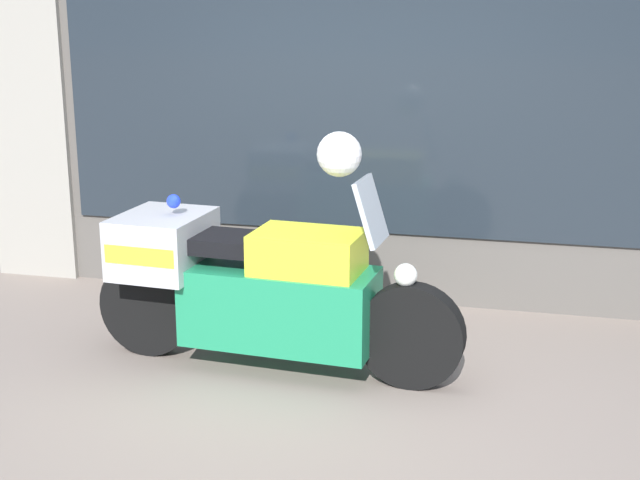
% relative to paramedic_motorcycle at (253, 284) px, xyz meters
% --- Properties ---
extents(ground_plane, '(60.00, 60.00, 0.00)m').
position_rel_paramedic_motorcycle_xyz_m(ground_plane, '(0.43, -0.35, -0.55)').
color(ground_plane, gray).
extents(shop_building, '(6.34, 0.55, 3.59)m').
position_rel_paramedic_motorcycle_xyz_m(shop_building, '(0.08, 1.65, 1.26)').
color(shop_building, '#56514C').
rests_on(shop_building, ground).
extents(window_display, '(5.18, 0.30, 2.04)m').
position_rel_paramedic_motorcycle_xyz_m(window_display, '(0.72, 1.68, -0.07)').
color(window_display, slate).
rests_on(window_display, ground).
extents(paramedic_motorcycle, '(2.40, 0.68, 1.26)m').
position_rel_paramedic_motorcycle_xyz_m(paramedic_motorcycle, '(0.00, 0.00, 0.00)').
color(paramedic_motorcycle, black).
rests_on(paramedic_motorcycle, ground).
extents(white_helmet, '(0.26, 0.26, 0.26)m').
position_rel_paramedic_motorcycle_xyz_m(white_helmet, '(0.55, -0.04, 0.85)').
color(white_helmet, white).
rests_on(white_helmet, paramedic_motorcycle).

